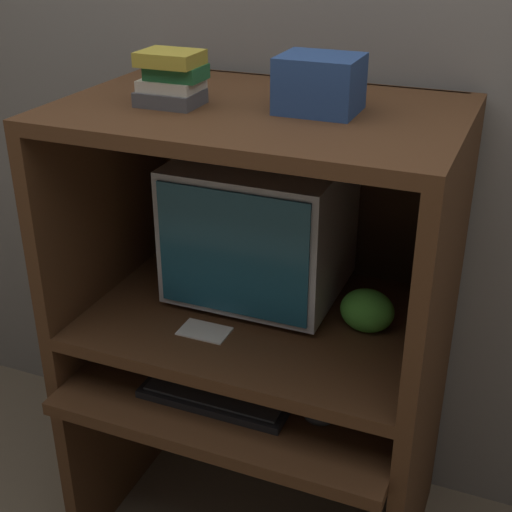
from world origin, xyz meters
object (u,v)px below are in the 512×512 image
storage_box (320,84)px  keyboard (216,395)px  snack_bag (367,311)px  mouse (318,417)px  book_stack (172,79)px  crt_monitor (261,227)px

storage_box → keyboard: bearing=-129.5°
snack_bag → mouse: bearing=-103.4°
keyboard → book_stack: book_stack is taller
snack_bag → storage_box: bearing=-173.8°
mouse → book_stack: book_stack is taller
keyboard → book_stack: (-0.16, 0.14, 0.78)m
mouse → snack_bag: snack_bag is taller
crt_monitor → book_stack: 0.49m
mouse → book_stack: size_ratio=0.47×
keyboard → snack_bag: snack_bag is taller
keyboard → mouse: (0.27, 0.01, 0.00)m
keyboard → storage_box: storage_box is taller
keyboard → mouse: 0.28m
crt_monitor → keyboard: 0.47m
mouse → storage_box: size_ratio=0.40×
crt_monitor → keyboard: (0.01, -0.32, -0.35)m
mouse → book_stack: 0.90m
book_stack → keyboard: bearing=-41.2°
mouse → crt_monitor: bearing=132.2°
snack_bag → storage_box: storage_box is taller
keyboard → storage_box: 0.83m
crt_monitor → keyboard: size_ratio=1.12×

